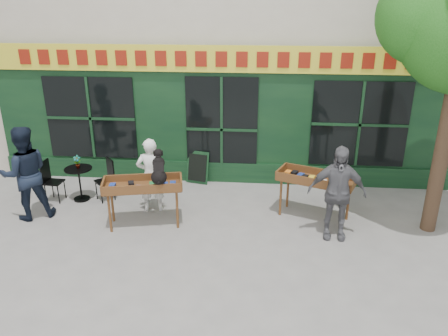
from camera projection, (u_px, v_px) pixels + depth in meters
The scene contains 12 objects.
ground at pixel (211, 226), 8.76m from camera, with size 80.00×80.00×0.00m, color slate.
book_cart_center at pixel (143, 187), 8.55m from camera, with size 1.60×0.93×0.99m.
dog at pixel (158, 166), 8.30m from camera, with size 0.34×0.60×0.60m, color black, non-canonical shape.
woman at pixel (151, 175), 9.15m from camera, with size 0.59×0.39×1.62m, color white.
book_cart_right at pixel (316, 181), 8.83m from camera, with size 1.62×1.14×0.99m.
man_right at pixel (337, 193), 8.08m from camera, with size 1.07×0.45×1.83m, color #545459.
bistro_table at pixel (79, 177), 9.73m from camera, with size 0.60×0.60×0.76m.
bistro_chair_left at pixel (50, 177), 9.69m from camera, with size 0.38×0.38×0.95m.
bistro_chair_right at pixel (108, 176), 9.77m from camera, with size 0.51×0.51×0.95m.
potted_plant at pixel (77, 162), 9.59m from camera, with size 0.16×0.11×0.30m, color gray.
man_left at pixel (25, 173), 8.80m from camera, with size 0.95×0.74×1.96m, color black.
chalkboard at pixel (197, 167), 10.69m from camera, with size 0.59×0.32×0.79m.
Camera 1 is at (0.96, -7.67, 4.30)m, focal length 35.00 mm.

